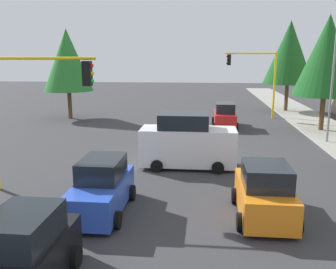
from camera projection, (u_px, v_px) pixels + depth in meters
name	position (u px, v px, depth m)	size (l,w,h in m)	color
ground_plane	(182.00, 156.00, 20.76)	(120.00, 120.00, 0.00)	#353538
lane_arrow_near	(44.00, 267.00, 9.84)	(2.40, 1.10, 1.10)	silver
traffic_signal_near_right	(32.00, 96.00, 14.64)	(0.36, 4.59, 5.64)	yellow
traffic_signal_far_left	(255.00, 72.00, 32.93)	(0.36, 4.59, 6.00)	yellow
street_lamp_curbside	(335.00, 77.00, 22.46)	(2.15, 0.28, 7.00)	slate
tree_roadside_far	(289.00, 53.00, 36.10)	(4.93, 4.93, 9.03)	brown
tree_opposite_side	(67.00, 60.00, 32.41)	(4.37, 4.37, 7.99)	brown
tree_roadside_mid	(327.00, 56.00, 26.39)	(4.66, 4.66, 8.54)	brown
delivery_van_white	(187.00, 143.00, 18.50)	(2.22, 4.80, 2.77)	white
car_blue	(102.00, 188.00, 13.19)	(4.00, 1.94, 1.98)	blue
car_orange	(264.00, 193.00, 12.70)	(3.69, 2.06, 1.98)	orange
car_black	(21.00, 258.00, 8.61)	(3.87, 1.97, 1.98)	black
car_red	(225.00, 116.00, 29.13)	(4.14, 1.95, 1.98)	red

